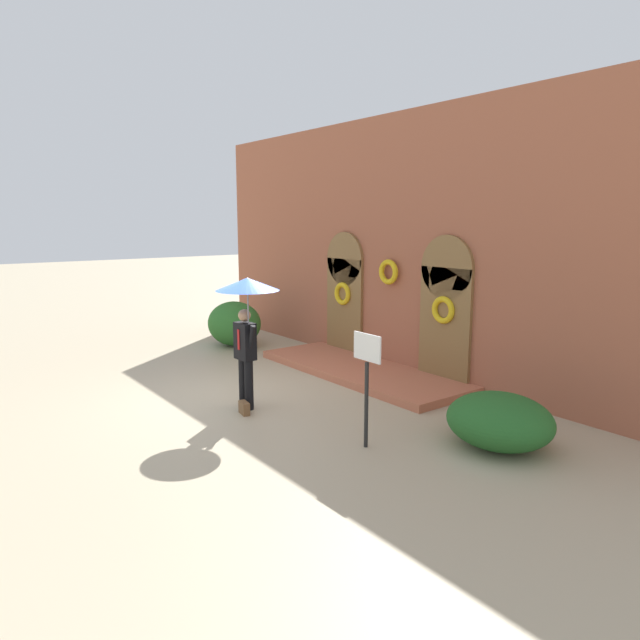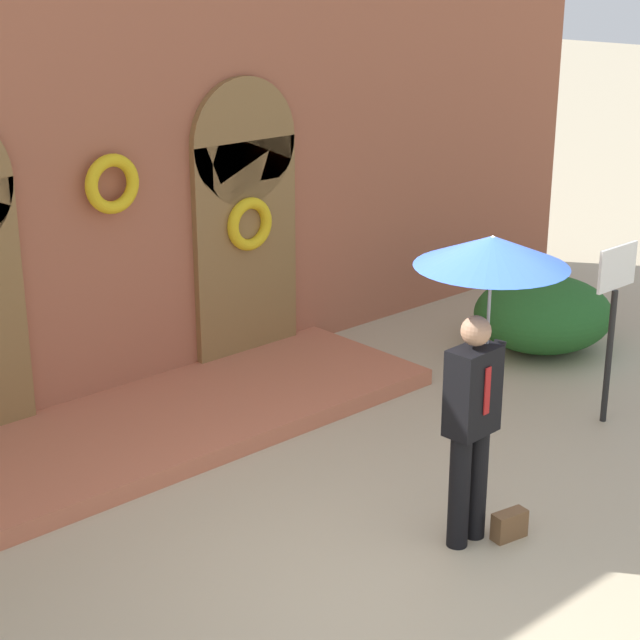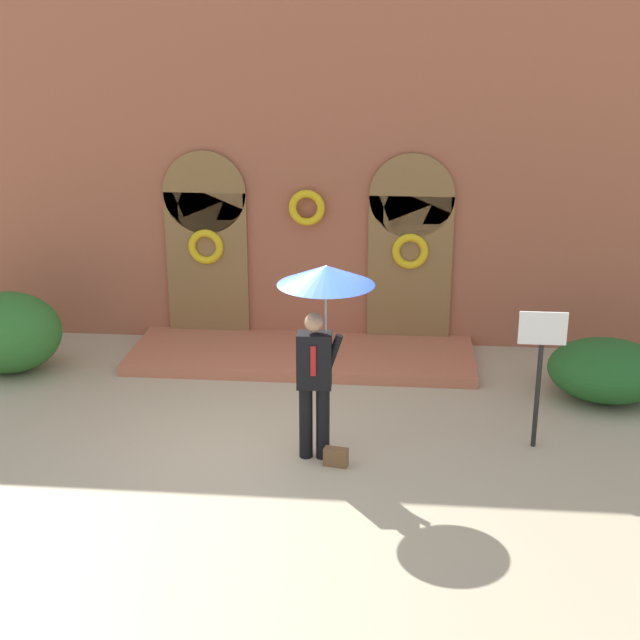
{
  "view_description": "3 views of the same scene",
  "coord_description": "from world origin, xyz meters",
  "px_view_note": "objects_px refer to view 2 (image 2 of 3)",
  "views": [
    {
      "loc": [
        9.14,
        -4.93,
        3.34
      ],
      "look_at": [
        0.14,
        1.84,
        1.35
      ],
      "focal_mm": 32.0,
      "sensor_mm": 36.0,
      "label": 1
    },
    {
      "loc": [
        -5.11,
        -4.58,
        4.25
      ],
      "look_at": [
        0.47,
        1.53,
        1.36
      ],
      "focal_mm": 60.0,
      "sensor_mm": 36.0,
      "label": 2
    },
    {
      "loc": [
        1.43,
        -9.56,
        4.93
      ],
      "look_at": [
        0.39,
        1.8,
        1.08
      ],
      "focal_mm": 50.0,
      "sensor_mm": 36.0,
      "label": 3
    }
  ],
  "objects_px": {
    "person_with_umbrella": "(486,298)",
    "shrub_right": "(543,314)",
    "handbag": "(509,525)",
    "sign_post": "(614,305)"
  },
  "relations": [
    {
      "from": "shrub_right",
      "to": "handbag",
      "type": "bearing_deg",
      "value": -146.7
    },
    {
      "from": "person_with_umbrella",
      "to": "sign_post",
      "type": "xyz_separation_m",
      "value": [
        2.53,
        0.53,
        -0.75
      ]
    },
    {
      "from": "handbag",
      "to": "sign_post",
      "type": "xyz_separation_m",
      "value": [
        2.36,
        0.73,
        1.05
      ]
    },
    {
      "from": "sign_post",
      "to": "shrub_right",
      "type": "bearing_deg",
      "value": 53.56
    },
    {
      "from": "person_with_umbrella",
      "to": "shrub_right",
      "type": "distance_m",
      "value": 4.54
    },
    {
      "from": "handbag",
      "to": "person_with_umbrella",
      "type": "bearing_deg",
      "value": 140.95
    },
    {
      "from": "sign_post",
      "to": "handbag",
      "type": "bearing_deg",
      "value": -162.84
    },
    {
      "from": "handbag",
      "to": "sign_post",
      "type": "bearing_deg",
      "value": 27.37
    },
    {
      "from": "person_with_umbrella",
      "to": "handbag",
      "type": "height_order",
      "value": "person_with_umbrella"
    },
    {
      "from": "person_with_umbrella",
      "to": "shrub_right",
      "type": "height_order",
      "value": "person_with_umbrella"
    }
  ]
}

